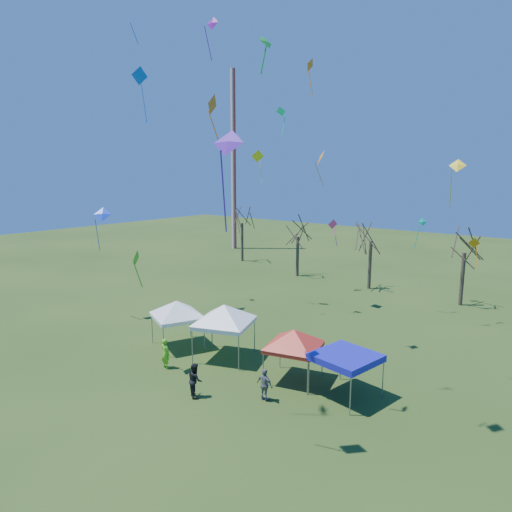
{
  "coord_description": "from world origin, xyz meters",
  "views": [
    {
      "loc": [
        15.65,
        -15.61,
        11.02
      ],
      "look_at": [
        0.81,
        3.0,
        6.63
      ],
      "focal_mm": 32.0,
      "sensor_mm": 36.0,
      "label": 1
    }
  ],
  "objects_px": {
    "tree_3": "(466,233)",
    "tent_blue": "(346,358)",
    "tree_0": "(242,209)",
    "person_dark": "(195,380)",
    "tree_2": "(372,223)",
    "person_green": "(166,353)",
    "tent_white_west": "(177,304)",
    "tree_1": "(298,222)",
    "tent_red": "(294,333)",
    "radio_mast": "(233,161)",
    "person_grey": "(265,385)",
    "tent_white_mid": "(224,308)"
  },
  "relations": [
    {
      "from": "tree_2",
      "to": "radio_mast",
      "type": "bearing_deg",
      "value": 159.43
    },
    {
      "from": "tree_0",
      "to": "person_grey",
      "type": "bearing_deg",
      "value": -47.97
    },
    {
      "from": "tree_1",
      "to": "tent_red",
      "type": "bearing_deg",
      "value": -57.0
    },
    {
      "from": "tree_2",
      "to": "tree_3",
      "type": "relative_size",
      "value": 1.03
    },
    {
      "from": "tree_2",
      "to": "person_dark",
      "type": "relative_size",
      "value": 4.74
    },
    {
      "from": "tree_3",
      "to": "person_green",
      "type": "height_order",
      "value": "tree_3"
    },
    {
      "from": "tent_red",
      "to": "person_grey",
      "type": "height_order",
      "value": "tent_red"
    },
    {
      "from": "tree_3",
      "to": "tent_white_west",
      "type": "relative_size",
      "value": 2.14
    },
    {
      "from": "tree_3",
      "to": "person_green",
      "type": "relative_size",
      "value": 4.52
    },
    {
      "from": "radio_mast",
      "to": "tree_0",
      "type": "bearing_deg",
      "value": -42.77
    },
    {
      "from": "person_dark",
      "to": "tree_2",
      "type": "bearing_deg",
      "value": -52.04
    },
    {
      "from": "tree_1",
      "to": "tree_0",
      "type": "bearing_deg",
      "value": 164.82
    },
    {
      "from": "tree_0",
      "to": "tent_white_west",
      "type": "bearing_deg",
      "value": -57.97
    },
    {
      "from": "tree_0",
      "to": "tent_blue",
      "type": "distance_m",
      "value": 36.04
    },
    {
      "from": "tree_3",
      "to": "tent_blue",
      "type": "xyz_separation_m",
      "value": [
        -0.1,
        -20.37,
        -4.05
      ]
    },
    {
      "from": "tent_white_west",
      "to": "tree_1",
      "type": "bearing_deg",
      "value": 103.47
    },
    {
      "from": "tree_0",
      "to": "tree_3",
      "type": "bearing_deg",
      "value": -7.08
    },
    {
      "from": "tent_white_west",
      "to": "tent_blue",
      "type": "xyz_separation_m",
      "value": [
        11.5,
        0.71,
        -0.79
      ]
    },
    {
      "from": "tree_2",
      "to": "person_grey",
      "type": "bearing_deg",
      "value": -76.98
    },
    {
      "from": "tree_3",
      "to": "person_grey",
      "type": "relative_size",
      "value": 4.88
    },
    {
      "from": "tree_1",
      "to": "tree_3",
      "type": "relative_size",
      "value": 0.95
    },
    {
      "from": "tent_white_west",
      "to": "tree_2",
      "type": "bearing_deg",
      "value": 81.48
    },
    {
      "from": "tree_0",
      "to": "person_green",
      "type": "relative_size",
      "value": 4.82
    },
    {
      "from": "tree_3",
      "to": "person_dark",
      "type": "bearing_deg",
      "value": -103.32
    },
    {
      "from": "tent_red",
      "to": "tree_0",
      "type": "bearing_deg",
      "value": 134.93
    },
    {
      "from": "tree_0",
      "to": "tree_2",
      "type": "bearing_deg",
      "value": -9.24
    },
    {
      "from": "tree_0",
      "to": "tent_blue",
      "type": "xyz_separation_m",
      "value": [
        26.78,
        -23.71,
        -4.46
      ]
    },
    {
      "from": "tent_white_mid",
      "to": "person_dark",
      "type": "bearing_deg",
      "value": -64.72
    },
    {
      "from": "person_grey",
      "to": "radio_mast",
      "type": "bearing_deg",
      "value": -43.43
    },
    {
      "from": "tent_white_west",
      "to": "tent_blue",
      "type": "relative_size",
      "value": 1.14
    },
    {
      "from": "tent_red",
      "to": "person_grey",
      "type": "bearing_deg",
      "value": -87.27
    },
    {
      "from": "tent_white_mid",
      "to": "tent_red",
      "type": "bearing_deg",
      "value": 0.47
    },
    {
      "from": "person_grey",
      "to": "person_green",
      "type": "xyz_separation_m",
      "value": [
        -6.7,
        -0.54,
        0.06
      ]
    },
    {
      "from": "radio_mast",
      "to": "tree_1",
      "type": "distance_m",
      "value": 20.72
    },
    {
      "from": "tent_white_west",
      "to": "tent_red",
      "type": "bearing_deg",
      "value": 3.75
    },
    {
      "from": "tree_1",
      "to": "person_green",
      "type": "height_order",
      "value": "tree_1"
    },
    {
      "from": "tree_1",
      "to": "tree_2",
      "type": "distance_m",
      "value": 8.42
    },
    {
      "from": "person_green",
      "to": "tree_0",
      "type": "bearing_deg",
      "value": -50.37
    },
    {
      "from": "tent_white_west",
      "to": "tent_blue",
      "type": "distance_m",
      "value": 11.55
    },
    {
      "from": "radio_mast",
      "to": "tent_white_west",
      "type": "distance_m",
      "value": 39.49
    },
    {
      "from": "person_dark",
      "to": "tent_white_mid",
      "type": "bearing_deg",
      "value": -32.33
    },
    {
      "from": "tree_3",
      "to": "person_dark",
      "type": "height_order",
      "value": "tree_3"
    },
    {
      "from": "tree_3",
      "to": "person_green",
      "type": "distance_m",
      "value": 26.16
    },
    {
      "from": "tree_2",
      "to": "tent_white_mid",
      "type": "relative_size",
      "value": 2.01
    },
    {
      "from": "radio_mast",
      "to": "tree_1",
      "type": "height_order",
      "value": "radio_mast"
    },
    {
      "from": "tree_1",
      "to": "radio_mast",
      "type": "bearing_deg",
      "value": 151.52
    },
    {
      "from": "tent_red",
      "to": "tree_1",
      "type": "bearing_deg",
      "value": 123.0
    },
    {
      "from": "radio_mast",
      "to": "person_green",
      "type": "relative_size",
      "value": 14.28
    },
    {
      "from": "person_green",
      "to": "person_dark",
      "type": "relative_size",
      "value": 1.01
    },
    {
      "from": "tree_1",
      "to": "tent_blue",
      "type": "bearing_deg",
      "value": -51.48
    }
  ]
}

